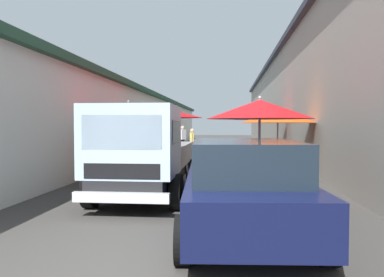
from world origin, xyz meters
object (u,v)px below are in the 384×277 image
at_px(fruit_stall_mid_lane, 170,120).
at_px(parked_scooter, 163,153).
at_px(fruit_stall_far_right, 130,120).
at_px(vendor_by_crates, 192,141).
at_px(hatchback_car, 243,186).
at_px(vendor_in_shade, 183,137).
at_px(delivery_truck, 141,155).
at_px(fruit_stall_far_left, 258,120).
at_px(plastic_stool, 236,152).
at_px(fruit_stall_near_left, 278,122).
at_px(fruit_stall_near_right, 260,123).

relative_size(fruit_stall_mid_lane, parked_scooter, 1.59).
xyz_separation_m(fruit_stall_far_right, vendor_by_crates, (7.67, -1.16, -0.97)).
bearing_deg(vendor_by_crates, hatchback_car, -170.71).
bearing_deg(fruit_stall_far_right, parked_scooter, -1.41).
bearing_deg(hatchback_car, vendor_in_shade, 10.62).
bearing_deg(parked_scooter, delivery_truck, -172.89).
relative_size(fruit_stall_far_left, vendor_in_shade, 1.40).
bearing_deg(fruit_stall_far_left, vendor_in_shade, 13.90).
height_order(vendor_in_shade, plastic_stool, vendor_in_shade).
bearing_deg(vendor_in_shade, fruit_stall_far_left, -166.10).
bearing_deg(fruit_stall_near_left, plastic_stool, 12.32).
bearing_deg(delivery_truck, plastic_stool, -12.51).
distance_m(delivery_truck, vendor_in_shade, 14.05).
bearing_deg(fruit_stall_mid_lane, fruit_stall_far_right, 166.73).
height_order(fruit_stall_far_right, fruit_stall_near_right, fruit_stall_far_right).
bearing_deg(fruit_stall_far_left, fruit_stall_far_right, 50.98).
xyz_separation_m(fruit_stall_mid_lane, delivery_truck, (-6.24, -0.40, -0.85)).
xyz_separation_m(fruit_stall_far_right, vendor_in_shade, (10.89, -0.25, -0.88)).
height_order(fruit_stall_near_right, vendor_by_crates, fruit_stall_near_right).
xyz_separation_m(delivery_truck, vendor_by_crates, (10.80, -0.03, -0.18)).
relative_size(delivery_truck, vendor_by_crates, 3.26).
xyz_separation_m(fruit_stall_near_right, parked_scooter, (-1.64, 4.40, -1.36)).
bearing_deg(delivery_truck, hatchback_car, -134.03).
distance_m(fruit_stall_near_right, parked_scooter, 4.90).
bearing_deg(parked_scooter, plastic_stool, -54.86).
bearing_deg(parked_scooter, hatchback_car, -162.80).
xyz_separation_m(fruit_stall_mid_lane, fruit_stall_near_left, (-1.66, -3.98, -0.10)).
bearing_deg(fruit_stall_near_right, fruit_stall_mid_lane, 132.50).
xyz_separation_m(fruit_stall_near_left, vendor_in_shade, (9.43, 4.46, -0.84)).
bearing_deg(vendor_by_crates, fruit_stall_near_right, -107.77).
height_order(fruit_stall_near_left, hatchback_car, fruit_stall_near_left).
bearing_deg(fruit_stall_mid_lane, fruit_stall_near_right, -47.50).
bearing_deg(parked_scooter, vendor_in_shade, -1.20).
distance_m(fruit_stall_near_right, plastic_stool, 1.97).
relative_size(hatchback_car, delivery_truck, 0.82).
distance_m(fruit_stall_near_left, fruit_stall_near_right, 5.14).
relative_size(vendor_by_crates, vendor_in_shade, 0.92).
distance_m(fruit_stall_near_left, parked_scooter, 5.92).
xyz_separation_m(fruit_stall_far_right, hatchback_car, (-5.19, -3.26, -1.09)).
bearing_deg(delivery_truck, fruit_stall_far_left, -86.60).
xyz_separation_m(fruit_stall_far_right, plastic_stool, (7.28, -3.44, -1.51)).
bearing_deg(parked_scooter, fruit_stall_near_left, -127.24).
xyz_separation_m(hatchback_car, delivery_truck, (2.06, 2.13, 0.30)).
height_order(delivery_truck, vendor_by_crates, delivery_truck).
xyz_separation_m(parked_scooter, plastic_stool, (2.33, -3.32, -0.12)).
distance_m(fruit_stall_near_right, delivery_truck, 10.32).
relative_size(fruit_stall_far_left, delivery_truck, 0.47).
relative_size(fruit_stall_mid_lane, fruit_stall_far_left, 1.14).
bearing_deg(parked_scooter, fruit_stall_near_right, -69.53).
height_order(fruit_stall_mid_lane, delivery_truck, fruit_stall_mid_lane).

